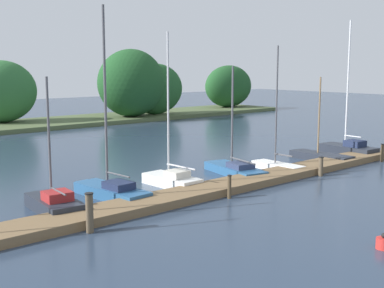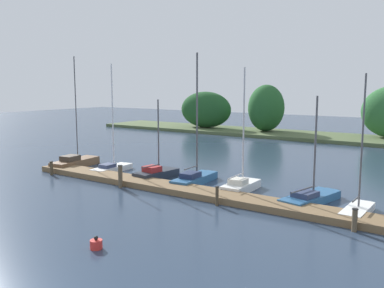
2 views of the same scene
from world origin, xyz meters
name	(u,v)px [view 1 (image 1 of 2)]	position (x,y,z in m)	size (l,w,h in m)	color
dock_pier	(209,190)	(0.00, 13.75, 0.17)	(29.73, 1.80, 0.35)	brown
far_shore	(41,97)	(5.96, 42.87, 2.75)	(71.28, 8.45, 7.31)	#4C5B38
sailboat_2	(53,202)	(-6.49, 15.75, 0.36)	(1.61, 3.48, 5.24)	#232833
sailboat_3	(110,188)	(-3.66, 16.11, 0.42)	(1.51, 4.35, 8.13)	#285684
sailboat_4	(171,178)	(-0.34, 16.04, 0.39)	(1.31, 3.35, 7.17)	white
sailboat_5	(234,168)	(3.86, 15.94, 0.31)	(2.19, 4.45, 5.61)	#285684
sailboat_6	(276,164)	(6.40, 15.16, 0.32)	(1.03, 3.22, 6.69)	white
sailboat_7	(319,156)	(10.64, 15.32, 0.27)	(1.29, 4.16, 4.98)	#232833
sailboat_8	(347,148)	(13.56, 15.24, 0.45)	(1.59, 3.91, 8.41)	#232833
mooring_piling_1	(90,213)	(-6.74, 12.56, 0.70)	(0.30, 0.30, 1.39)	brown
mooring_piling_2	(229,187)	(0.08, 12.58, 0.52)	(0.19, 0.19, 1.03)	#4C3D28
mooring_piling_3	(321,166)	(6.84, 12.61, 0.51)	(0.26, 0.26, 1.01)	brown
mooring_piling_4	(382,153)	(12.95, 12.52, 0.54)	(0.21, 0.21, 1.07)	#4C3D28
channel_buoy_0	(384,243)	(-0.73, 5.10, 0.19)	(0.47, 0.47, 0.51)	red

